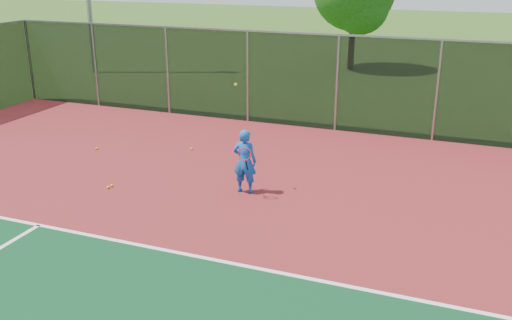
{
  "coord_description": "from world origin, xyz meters",
  "views": [
    {
      "loc": [
        0.97,
        -5.25,
        5.18
      ],
      "look_at": [
        -3.0,
        5.0,
        1.3
      ],
      "focal_mm": 40.0,
      "sensor_mm": 36.0,
      "label": 1
    }
  ],
  "objects": [
    {
      "name": "fence_back",
      "position": [
        0.0,
        12.0,
        1.56
      ],
      "size": [
        30.0,
        0.06,
        3.03
      ],
      "color": "black",
      "rests_on": "court_apron"
    },
    {
      "name": "practice_ball_0",
      "position": [
        -6.85,
        5.21,
        0.06
      ],
      "size": [
        0.07,
        0.07,
        0.07
      ],
      "primitive_type": "sphere",
      "color": "#C7CB17",
      "rests_on": "court_apron"
    },
    {
      "name": "tennis_player",
      "position": [
        -3.74,
        6.2,
        0.79
      ],
      "size": [
        0.59,
        0.62,
        2.55
      ],
      "color": "blue",
      "rests_on": "court_apron"
    },
    {
      "name": "practice_ball_2",
      "position": [
        -6.34,
        8.52,
        0.06
      ],
      "size": [
        0.07,
        0.07,
        0.07
      ],
      "primitive_type": "sphere",
      "color": "#C7CB17",
      "rests_on": "court_apron"
    },
    {
      "name": "practice_ball_3",
      "position": [
        -8.9,
        7.58,
        0.06
      ],
      "size": [
        0.07,
        0.07,
        0.07
      ],
      "primitive_type": "sphere",
      "color": "#C7CB17",
      "rests_on": "court_apron"
    },
    {
      "name": "practice_ball_1",
      "position": [
        -6.84,
        5.32,
        0.06
      ],
      "size": [
        0.07,
        0.07,
        0.07
      ],
      "primitive_type": "sphere",
      "color": "#C7CB17",
      "rests_on": "court_apron"
    }
  ]
}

